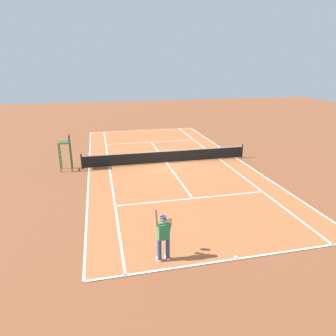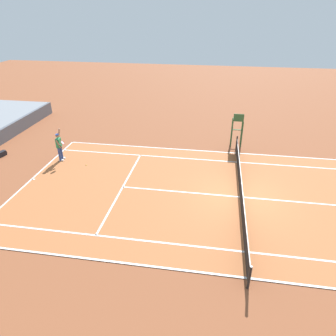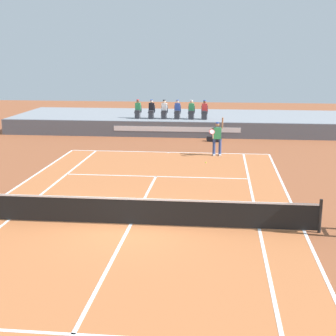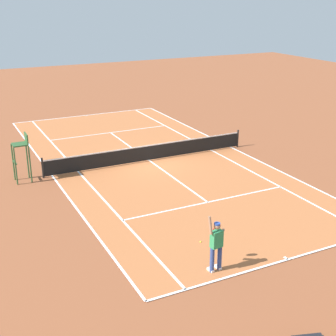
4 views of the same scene
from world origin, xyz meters
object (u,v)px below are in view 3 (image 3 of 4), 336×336
Objects in this scene: spectator_seated_2 at (164,110)px; spectator_seated_4 at (191,110)px; spectator_seated_1 at (151,109)px; equipment_bag at (214,139)px; spectator_seated_0 at (138,109)px; spectator_seated_5 at (205,110)px; tennis_player at (217,137)px; spectator_seated_3 at (177,110)px; tennis_ball at (206,163)px.

spectator_seated_2 and spectator_seated_4 have the same top height.
spectator_seated_1 and spectator_seated_4 have the same top height.
spectator_seated_1 is 5.29m from equipment_bag.
spectator_seated_5 is at bearing 0.00° from spectator_seated_0.
tennis_player is at bearing -82.55° from spectator_seated_5.
tennis_player is (1.79, -6.99, -0.65)m from spectator_seated_4.
spectator_seated_1 is at bearing 180.00° from spectator_seated_3.
spectator_seated_2 is 1.00× the size of spectator_seated_3.
spectator_seated_4 is (0.95, 0.00, 0.00)m from spectator_seated_3.
spectator_seated_1 is 1.00× the size of spectator_seated_2.
spectator_seated_2 is at bearing 0.00° from spectator_seated_0.
tennis_ball is (3.98, -8.89, -1.61)m from spectator_seated_1.
spectator_seated_1 is 3.59m from spectator_seated_5.
spectator_seated_3 is 0.61× the size of tennis_player.
spectator_seated_3 is at bearing 180.00° from spectator_seated_5.
spectator_seated_0 is at bearing 152.84° from equipment_bag.
spectator_seated_1 is 1.00× the size of spectator_seated_5.
spectator_seated_0 reaches higher than tennis_player.
spectator_seated_2 and spectator_seated_3 have the same top height.
tennis_player is (0.91, -6.99, -0.65)m from spectator_seated_5.
spectator_seated_5 is 1.32× the size of equipment_bag.
equipment_bag is at bearing -38.05° from spectator_seated_2.
tennis_ball is (-0.52, -1.90, -0.96)m from tennis_player.
tennis_player is (4.51, -6.99, -0.65)m from spectator_seated_1.
spectator_seated_1 is 2.71m from spectator_seated_4.
spectator_seated_4 is at bearing 0.00° from spectator_seated_0.
spectator_seated_2 is 18.60× the size of tennis_ball.
spectator_seated_3 is (1.77, 0.00, 0.00)m from spectator_seated_1.
spectator_seated_3 reaches higher than tennis_player.
spectator_seated_4 is at bearing 0.00° from spectator_seated_2.
spectator_seated_0 is 4.52m from spectator_seated_5.
spectator_seated_1 and spectator_seated_2 have the same top height.
spectator_seated_0 reaches higher than equipment_bag.
tennis_ball is at bearing -65.87° from spectator_seated_1.
spectator_seated_2 is at bearing 180.00° from spectator_seated_4.
spectator_seated_4 is 3.46m from equipment_bag.
spectator_seated_4 is at bearing 120.67° from equipment_bag.
spectator_seated_4 is (2.71, 0.00, 0.00)m from spectator_seated_1.
tennis_player is 2.19m from tennis_ball.
spectator_seated_2 is 2.72m from spectator_seated_5.
spectator_seated_5 is at bearing 0.00° from spectator_seated_4.
spectator_seated_3 is 0.95m from spectator_seated_4.
spectator_seated_1 reaches higher than equipment_bag.
spectator_seated_3 is 3.98m from equipment_bag.
spectator_seated_0 is 18.60× the size of tennis_ball.
spectator_seated_0 is at bearing 180.00° from spectator_seated_2.
spectator_seated_0 is 1.00× the size of spectator_seated_2.
spectator_seated_2 is 4.60m from equipment_bag.
equipment_bag is at bearing -27.16° from spectator_seated_0.
spectator_seated_1 is at bearing 180.00° from spectator_seated_4.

